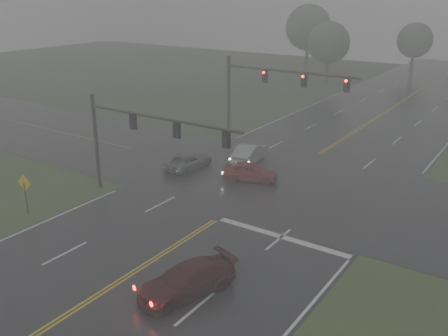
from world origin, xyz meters
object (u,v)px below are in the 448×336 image
Objects in this scene: car_grey at (189,168)px; sedan_red at (250,181)px; sedan_maroon at (187,293)px; signal_gantry_near at (135,132)px; signal_gantry_far at (265,84)px; sedan_silver at (250,162)px.

sedan_red is at bearing -172.28° from car_grey.
sedan_maroon is 17.60m from car_grey.
sedan_maroon is 0.40× the size of signal_gantry_near.
sedan_red is 0.32× the size of signal_gantry_far.
signal_gantry_far is at bearing 89.21° from signal_gantry_near.
signal_gantry_near reaches higher than sedan_maroon.
car_grey is at bearing 45.56° from sedan_silver.
sedan_maroon is at bearing 130.44° from car_grey.
car_grey is 0.36× the size of signal_gantry_near.
signal_gantry_far is at bearing -93.36° from car_grey.
signal_gantry_far is (-4.39, 9.81, 5.40)m from sedan_red.
sedan_red is 0.91× the size of sedan_silver.
sedan_maroon is 1.08× the size of sedan_silver.
car_grey is at bearing 146.30° from sedan_maroon.
sedan_maroon is at bearing -178.92° from sedan_red.
sedan_red reaches higher than car_grey.
car_grey is at bearing 76.05° from sedan_red.
sedan_silver is 12.31m from signal_gantry_near.
signal_gantry_far reaches higher than signal_gantry_near.
signal_gantry_near is at bearing 162.81° from sedan_maroon.
sedan_red is 12.03m from signal_gantry_far.
car_grey is at bearing 97.49° from signal_gantry_near.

